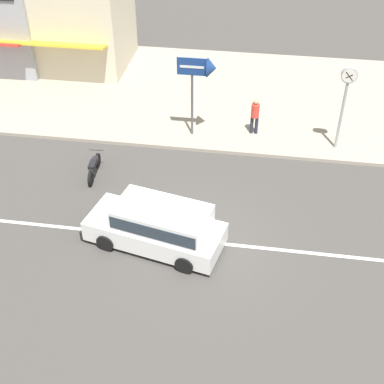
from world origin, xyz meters
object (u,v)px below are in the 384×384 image
Objects in this scene: street_clock at (346,90)px; shopfront_far_kios at (66,13)px; motorcycle_0 at (94,166)px; pedestrian_near_clock at (255,114)px; shopfront_corner_warung at (0,15)px; arrow_signboard at (206,71)px; minivan_white_2 at (158,225)px.

shopfront_far_kios reaches higher than street_clock.
motorcycle_0 is 10.67m from shopfront_far_kios.
pedestrian_near_clock is 14.84m from shopfront_corner_warung.
shopfront_far_kios is at bearing 141.83° from arrow_signboard.
shopfront_far_kios is (-9.99, 5.78, 1.71)m from pedestrian_near_clock.
street_clock is 5.44m from arrow_signboard.
minivan_white_2 is 7.72m from pedestrian_near_clock.
pedestrian_near_clock is at bearing 13.60° from arrow_signboard.
arrow_signboard reaches higher than pedestrian_near_clock.
pedestrian_near_clock is (2.68, 7.24, 0.23)m from minivan_white_2.
shopfront_corner_warung is at bearing 130.02° from minivan_white_2.
shopfront_corner_warung is (-10.92, 13.00, 1.68)m from minivan_white_2.
motorcycle_0 is 0.29× the size of shopfront_far_kios.
motorcycle_0 is (-3.22, 3.45, -0.42)m from minivan_white_2.
minivan_white_2 reaches higher than motorcycle_0.
minivan_white_2 is at bearing -49.98° from shopfront_corner_warung.
pedestrian_near_clock is (2.02, 0.49, -2.01)m from arrow_signboard.
shopfront_corner_warung is at bearing 151.62° from arrow_signboard.
shopfront_corner_warung is (-11.57, 6.25, -0.56)m from arrow_signboard.
shopfront_far_kios reaches higher than motorcycle_0.
street_clock is at bearing -20.54° from shopfront_corner_warung.
street_clock reaches higher than minivan_white_2.
shopfront_far_kios is (-7.32, 13.02, 1.94)m from minivan_white_2.
pedestrian_near_clock is (-3.41, 0.61, -1.67)m from street_clock.
minivan_white_2 is at bearing -132.55° from street_clock.
arrow_signboard is 0.60× the size of shopfront_corner_warung.
pedestrian_near_clock reaches higher than motorcycle_0.
shopfront_far_kios reaches higher than pedestrian_near_clock.
arrow_signboard reaches higher than motorcycle_0.
shopfront_far_kios is (3.60, 0.02, 0.26)m from shopfront_corner_warung.
pedestrian_near_clock is at bearing 69.68° from minivan_white_2.
pedestrian_near_clock is 11.67m from shopfront_far_kios.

